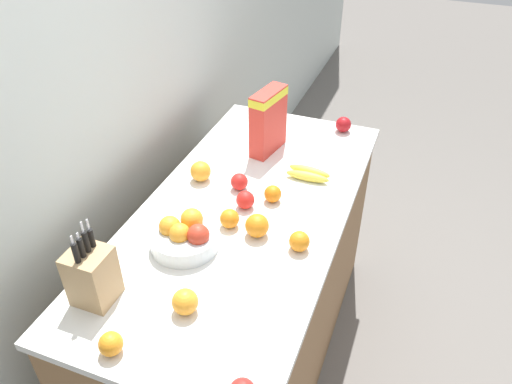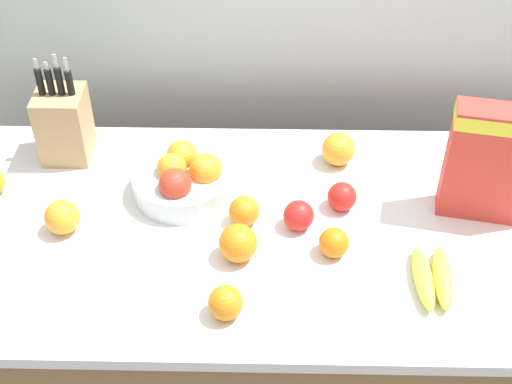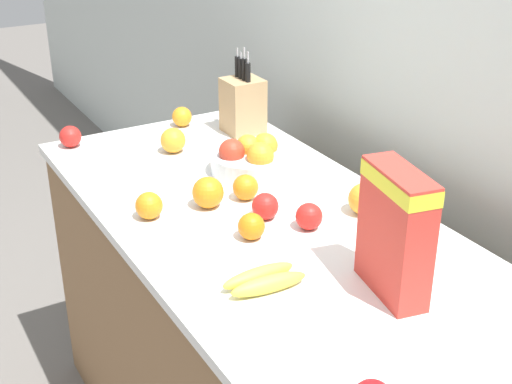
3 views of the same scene
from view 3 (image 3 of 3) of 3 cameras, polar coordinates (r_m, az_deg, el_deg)
name	(u,v)px [view 3 (image 3 of 3)]	position (r m, az deg, el deg)	size (l,w,h in m)	color
wall_back	(445,54)	(2.16, 14.87, 10.63)	(9.00, 0.06, 2.60)	silver
counter	(262,353)	(2.19, 0.51, -12.78)	(1.67, 0.79, 0.93)	olive
knife_block	(243,105)	(2.50, -1.06, 7.00)	(0.12, 0.13, 0.30)	tan
cereal_box	(396,228)	(1.57, 11.12, -2.81)	(0.22, 0.12, 0.30)	red
fruit_bowl	(251,158)	(2.19, -0.39, 2.70)	(0.25, 0.25, 0.12)	silver
banana_bunch	(264,280)	(1.63, 0.61, -7.04)	(0.09, 0.19, 0.04)	yellow
apple_front	(309,216)	(1.87, 4.26, -1.96)	(0.07, 0.07, 0.07)	red
apple_rear	(70,137)	(2.47, -14.63, 4.31)	(0.07, 0.07, 0.07)	red
apple_near_bananas	(264,206)	(1.91, 0.67, -1.16)	(0.07, 0.07, 0.07)	red
orange_front_center	(149,206)	(1.94, -8.56, -1.08)	(0.07, 0.07, 0.07)	orange
orange_front_left	(208,192)	(1.98, -3.87, -0.04)	(0.09, 0.09, 0.09)	orange
orange_near_bowl	(251,226)	(1.82, -0.37, -2.77)	(0.07, 0.07, 0.07)	orange
orange_back_center	(182,117)	(2.59, -5.94, 6.01)	(0.07, 0.07, 0.07)	orange
orange_front_right	(173,140)	(2.36, -6.66, 4.13)	(0.08, 0.08, 0.08)	orange
orange_mid_right	(246,187)	(2.02, -0.84, 0.38)	(0.07, 0.07, 0.07)	orange
orange_mid_left	(364,199)	(1.96, 8.64, -0.55)	(0.09, 0.09, 0.09)	orange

